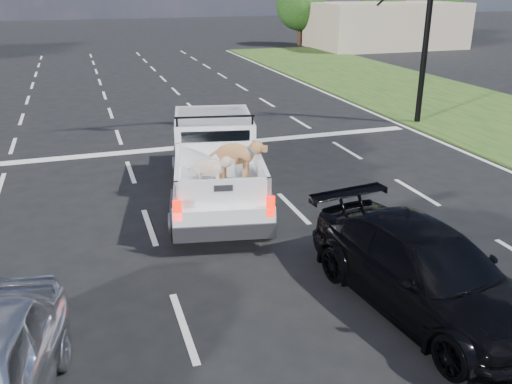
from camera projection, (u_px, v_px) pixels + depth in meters
ground at (285, 308)px, 9.21m from camera, size 160.00×160.00×0.00m
road_markings at (200, 181)px, 15.02m from camera, size 17.75×60.00×0.01m
building_right at (385, 25)px, 45.07m from camera, size 12.00×7.00×3.60m
tree_far_d at (301, 5)px, 46.32m from camera, size 4.20×4.20×5.40m
tree_far_e at (383, 4)px, 48.65m from camera, size 4.20×4.20×5.40m
tree_far_f at (440, 4)px, 50.40m from camera, size 4.20×4.20×5.40m
pickup_truck at (216, 162)px, 13.49m from camera, size 3.14×6.05×2.16m
black_coupe at (426, 271)px, 8.96m from camera, size 2.60×5.08×1.41m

